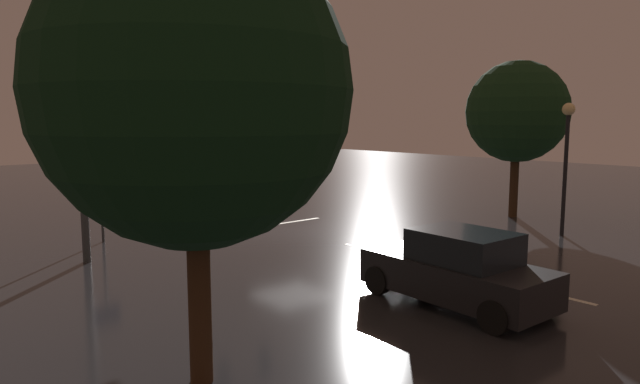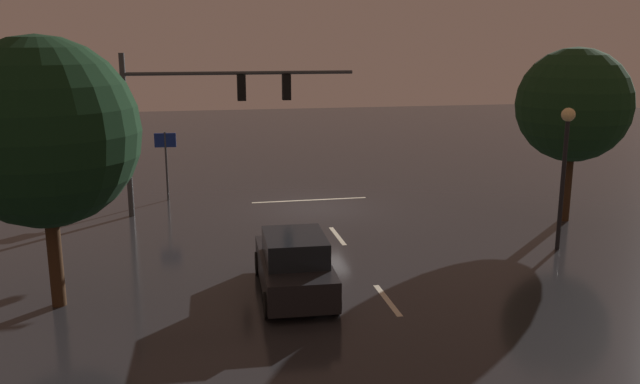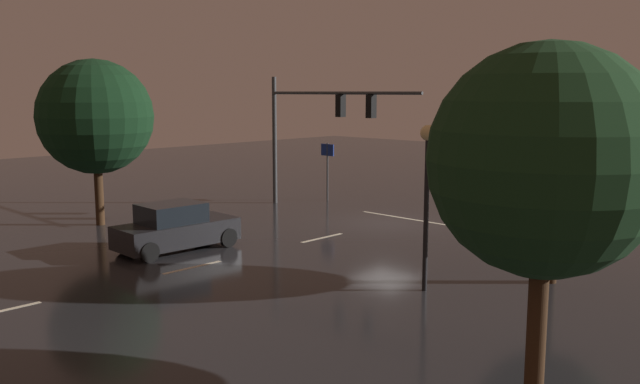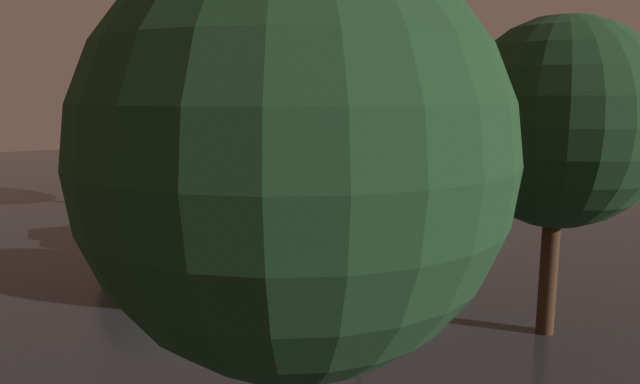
{
  "view_description": "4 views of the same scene",
  "coord_description": "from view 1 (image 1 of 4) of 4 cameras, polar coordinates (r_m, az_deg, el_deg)",
  "views": [
    {
      "loc": [
        12.61,
        16.31,
        4.13
      ],
      "look_at": [
        0.14,
        1.75,
        1.64
      ],
      "focal_mm": 31.75,
      "sensor_mm": 36.0,
      "label": 1
    },
    {
      "loc": [
        4.99,
        25.8,
        6.76
      ],
      "look_at": [
        0.49,
        3.28,
        1.45
      ],
      "focal_mm": 37.07,
      "sensor_mm": 36.0,
      "label": 2
    },
    {
      "loc": [
        -17.24,
        22.03,
        5.57
      ],
      "look_at": [
        -0.33,
        4.46,
        1.87
      ],
      "focal_mm": 37.28,
      "sensor_mm": 36.0,
      "label": 3
    },
    {
      "loc": [
        -17.07,
        13.13,
        4.99
      ],
      "look_at": [
        0.24,
        4.3,
        1.66
      ],
      "focal_mm": 32.25,
      "sensor_mm": 36.0,
      "label": 4
    }
  ],
  "objects": [
    {
      "name": "tree_right_near",
      "position": [
        8.7,
        -12.6,
        9.86
      ],
      "size": [
        4.73,
        4.73,
        6.91
      ],
      "color": "#382314",
      "rests_on": "ground_plane"
    },
    {
      "name": "route_sign",
      "position": [
        20.2,
        -21.27,
        1.22
      ],
      "size": [
        0.9,
        0.12,
        2.96
      ],
      "color": "#383A3D",
      "rests_on": "ground_plane"
    },
    {
      "name": "stop_bar",
      "position": [
        22.16,
        -5.12,
        -3.35
      ],
      "size": [
        5.0,
        0.16,
        0.01
      ],
      "primitive_type": "cube",
      "color": "beige",
      "rests_on": "ground_plane"
    },
    {
      "name": "street_lamp_left_kerb",
      "position": [
        21.57,
        23.62,
        4.6
      ],
      "size": [
        0.44,
        0.44,
        4.67
      ],
      "color": "black",
      "rests_on": "ground_plane"
    },
    {
      "name": "lane_dash_mid",
      "position": [
        14.69,
        22.17,
        -9.47
      ],
      "size": [
        0.16,
        2.2,
        0.01
      ],
      "primitive_type": "cube",
      "rotation": [
        0.0,
        0.0,
        1.57
      ],
      "color": "beige",
      "rests_on": "ground_plane"
    },
    {
      "name": "lane_dash_far",
      "position": [
        18.1,
        4.99,
        -5.8
      ],
      "size": [
        0.16,
        2.2,
        0.01
      ],
      "primitive_type": "cube",
      "rotation": [
        0.0,
        0.0,
        1.57
      ],
      "color": "beige",
      "rests_on": "ground_plane"
    },
    {
      "name": "traffic_signal_assembly",
      "position": [
        18.51,
        -14.25,
        7.85
      ],
      "size": [
        8.97,
        0.47,
        6.29
      ],
      "color": "#383A3D",
      "rests_on": "ground_plane"
    },
    {
      "name": "tree_left_far",
      "position": [
        25.03,
        19.25,
        7.63
      ],
      "size": [
        4.2,
        4.2,
        6.52
      ],
      "color": "#382314",
      "rests_on": "ground_plane"
    },
    {
      "name": "ground_plane",
      "position": [
        21.03,
        -2.83,
        -3.93
      ],
      "size": [
        80.0,
        80.0,
        0.0
      ],
      "primitive_type": "plane",
      "color": "#232326"
    },
    {
      "name": "car_approaching",
      "position": [
        13.02,
        13.68,
        -7.65
      ],
      "size": [
        2.03,
        4.42,
        1.7
      ],
      "color": "black",
      "rests_on": "ground_plane"
    }
  ]
}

